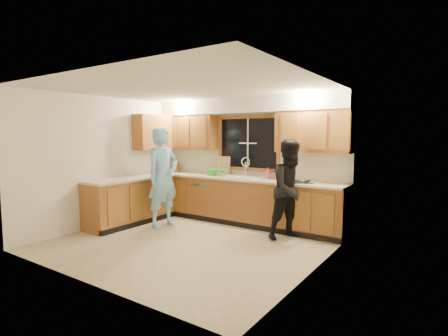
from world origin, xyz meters
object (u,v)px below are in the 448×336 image
object	(u,v)px
bowl	(291,180)
knife_block	(177,167)
stove	(107,206)
dish_crate	(217,172)
dishwasher	(206,199)
soap_bottle	(268,173)
woman	(292,189)
man	(163,177)
sink	(241,180)

from	to	relation	value
bowl	knife_block	bearing A→B (deg)	177.57
stove	dish_crate	xyz separation A→B (m)	(1.24, 1.79, 0.54)
dishwasher	soap_bottle	world-z (taller)	soap_bottle
stove	woman	size ratio (longest dim) A/B	0.53
man	sink	bearing A→B (deg)	-40.34
stove	bowl	xyz separation A→B (m)	(2.85, 1.87, 0.50)
dishwasher	knife_block	bearing A→B (deg)	169.46
stove	knife_block	xyz separation A→B (m)	(-0.03, 1.99, 0.57)
dishwasher	knife_block	distance (m)	1.17
dishwasher	woman	xyz separation A→B (m)	(2.13, -0.43, 0.44)
soap_bottle	sink	bearing A→B (deg)	-161.27
sink	stove	size ratio (longest dim) A/B	0.96
soap_bottle	bowl	xyz separation A→B (m)	(0.54, -0.13, -0.08)
sink	soap_bottle	distance (m)	0.56
sink	stove	distance (m)	2.60
man	woman	xyz separation A→B (m)	(2.39, 0.61, -0.11)
knife_block	dishwasher	bearing A→B (deg)	-36.37
stove	woman	distance (m)	3.40
dishwasher	man	xyz separation A→B (m)	(-0.26, -1.04, 0.55)
knife_block	dish_crate	size ratio (longest dim) A/B	0.65
soap_bottle	bowl	size ratio (longest dim) A/B	1.03
stove	knife_block	world-z (taller)	knife_block
woman	knife_block	distance (m)	3.18
bowl	man	bearing A→B (deg)	-152.96
sink	dish_crate	world-z (taller)	sink
woman	dishwasher	bearing A→B (deg)	110.49
stove	bowl	distance (m)	3.44
man	stove	bearing A→B (deg)	144.02
woman	knife_block	xyz separation A→B (m)	(-3.11, 0.61, 0.17)
dishwasher	woman	world-z (taller)	woman
stove	woman	bearing A→B (deg)	24.18
dish_crate	sink	bearing A→B (deg)	3.15
stove	woman	world-z (taller)	woman
woman	soap_bottle	xyz separation A→B (m)	(-0.77, 0.61, 0.18)
stove	dish_crate	distance (m)	2.25
sink	soap_bottle	bearing A→B (deg)	18.73
sink	bowl	world-z (taller)	sink
bowl	stove	bearing A→B (deg)	-146.72
man	bowl	bearing A→B (deg)	-56.93
stove	dish_crate	size ratio (longest dim) A/B	2.91
stove	soap_bottle	size ratio (longest dim) A/B	4.30
stove	dishwasher	bearing A→B (deg)	62.31
knife_block	dish_crate	world-z (taller)	knife_block
knife_block	soap_bottle	size ratio (longest dim) A/B	0.95
man	woman	world-z (taller)	man
woman	knife_block	world-z (taller)	woman
woman	soap_bottle	size ratio (longest dim) A/B	8.09
soap_bottle	bowl	world-z (taller)	soap_bottle
sink	stove	world-z (taller)	sink
soap_bottle	dish_crate	bearing A→B (deg)	-169.23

